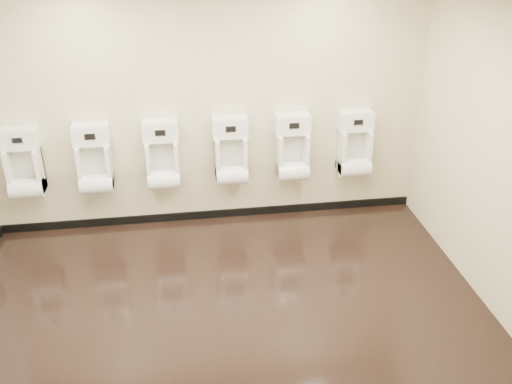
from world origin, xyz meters
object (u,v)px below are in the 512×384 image
at_px(urinal_3, 231,156).
at_px(urinal_4, 292,152).
at_px(urinal_0, 24,168).
at_px(urinal_5, 355,148).
at_px(urinal_1, 95,164).
at_px(urinal_2, 163,160).

distance_m(urinal_3, urinal_4, 0.72).
bearing_deg(urinal_0, urinal_5, 0.00).
xyz_separation_m(urinal_3, urinal_4, (0.72, 0.00, 0.00)).
distance_m(urinal_1, urinal_2, 0.75).
height_order(urinal_3, urinal_4, same).
bearing_deg(urinal_0, urinal_2, 0.00).
height_order(urinal_1, urinal_4, same).
bearing_deg(urinal_3, urinal_1, 180.00).
distance_m(urinal_0, urinal_5, 3.76).
bearing_deg(urinal_5, urinal_1, 180.00).
bearing_deg(urinal_0, urinal_1, 0.00).
bearing_deg(urinal_4, urinal_5, 0.00).
height_order(urinal_0, urinal_4, same).
distance_m(urinal_0, urinal_1, 0.75).
relative_size(urinal_0, urinal_1, 1.00).
bearing_deg(urinal_3, urinal_2, 180.00).
bearing_deg(urinal_5, urinal_2, 180.00).
height_order(urinal_1, urinal_2, same).
bearing_deg(urinal_1, urinal_2, 0.00).
distance_m(urinal_4, urinal_5, 0.75).
relative_size(urinal_4, urinal_5, 1.00).
distance_m(urinal_2, urinal_5, 2.25).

